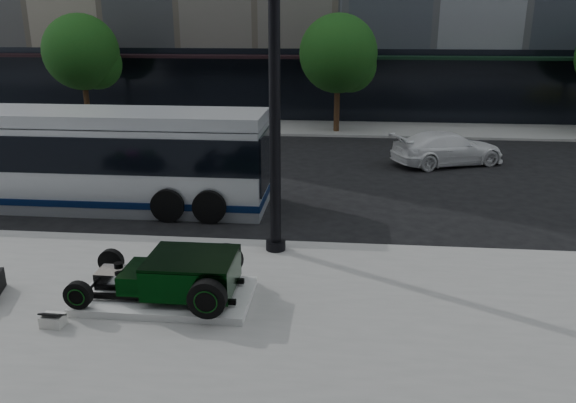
# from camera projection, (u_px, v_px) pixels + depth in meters

# --- Properties ---
(ground) EXTENTS (120.00, 120.00, 0.00)m
(ground) POSITION_uv_depth(u_px,v_px,m) (294.00, 219.00, 16.22)
(ground) COLOR black
(ground) RESTS_ON ground
(sidewalk_far) EXTENTS (70.00, 4.00, 0.12)m
(sidewalk_far) POSITION_uv_depth(u_px,v_px,m) (317.00, 128.00, 29.45)
(sidewalk_far) COLOR gray
(sidewalk_far) RESTS_ON ground
(street_trees) EXTENTS (29.80, 3.80, 5.70)m
(street_trees) POSITION_uv_depth(u_px,v_px,m) (341.00, 57.00, 27.32)
(street_trees) COLOR black
(street_trees) RESTS_ON sidewalk_far
(display_plinth) EXTENTS (3.40, 1.80, 0.15)m
(display_plinth) POSITION_uv_depth(u_px,v_px,m) (167.00, 296.00, 11.28)
(display_plinth) COLOR silver
(display_plinth) RESTS_ON sidewalk_near
(hot_rod) EXTENTS (3.22, 2.00, 0.81)m
(hot_rod) POSITION_uv_depth(u_px,v_px,m) (182.00, 274.00, 11.09)
(hot_rod) COLOR black
(hot_rod) RESTS_ON display_plinth
(info_plaque) EXTENTS (0.41, 0.32, 0.31)m
(info_plaque) POSITION_uv_depth(u_px,v_px,m) (53.00, 320.00, 10.28)
(info_plaque) COLOR silver
(info_plaque) RESTS_ON sidewalk_near
(lamppost) EXTENTS (0.48, 0.48, 8.77)m
(lamppost) POSITION_uv_depth(u_px,v_px,m) (275.00, 81.00, 12.50)
(lamppost) COLOR black
(lamppost) RESTS_ON sidewalk_near
(transit_bus) EXTENTS (12.12, 2.88, 2.92)m
(transit_bus) POSITION_uv_depth(u_px,v_px,m) (71.00, 157.00, 17.10)
(transit_bus) COLOR silver
(transit_bus) RESTS_ON ground
(white_sedan) EXTENTS (4.85, 3.37, 1.30)m
(white_sedan) POSITION_uv_depth(u_px,v_px,m) (448.00, 148.00, 22.11)
(white_sedan) COLOR white
(white_sedan) RESTS_ON ground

